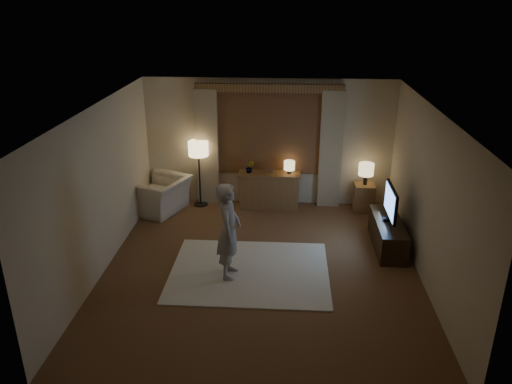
# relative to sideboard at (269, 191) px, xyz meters

# --- Properties ---
(room) EXTENTS (5.04, 5.54, 2.64)m
(room) POSITION_rel_sideboard_xyz_m (-0.03, -2.00, 0.98)
(room) COLOR brown
(room) RESTS_ON ground
(rug) EXTENTS (2.50, 2.00, 0.02)m
(rug) POSITION_rel_sideboard_xyz_m (-0.21, -2.62, -0.34)
(rug) COLOR #F2E4CB
(rug) RESTS_ON floor
(sideboard) EXTENTS (1.20, 0.40, 0.70)m
(sideboard) POSITION_rel_sideboard_xyz_m (0.00, 0.00, 0.00)
(sideboard) COLOR brown
(sideboard) RESTS_ON floor
(picture_frame) EXTENTS (0.16, 0.02, 0.20)m
(picture_frame) POSITION_rel_sideboard_xyz_m (0.00, 0.00, 0.45)
(picture_frame) COLOR brown
(picture_frame) RESTS_ON sideboard
(plant) EXTENTS (0.17, 0.13, 0.30)m
(plant) POSITION_rel_sideboard_xyz_m (-0.40, 0.00, 0.50)
(plant) COLOR #999999
(plant) RESTS_ON sideboard
(table_lamp_sideboard) EXTENTS (0.22, 0.22, 0.30)m
(table_lamp_sideboard) POSITION_rel_sideboard_xyz_m (0.40, 0.00, 0.55)
(table_lamp_sideboard) COLOR black
(table_lamp_sideboard) RESTS_ON sideboard
(floor_lamp) EXTENTS (0.40, 0.40, 1.37)m
(floor_lamp) POSITION_rel_sideboard_xyz_m (-1.43, 0.00, 0.80)
(floor_lamp) COLOR black
(floor_lamp) RESTS_ON floor
(armchair) EXTENTS (1.26, 1.34, 0.69)m
(armchair) POSITION_rel_sideboard_xyz_m (-2.18, -0.35, -0.00)
(armchair) COLOR beige
(armchair) RESTS_ON floor
(side_table) EXTENTS (0.40, 0.40, 0.56)m
(side_table) POSITION_rel_sideboard_xyz_m (1.92, -0.05, -0.07)
(side_table) COLOR brown
(side_table) RESTS_ON floor
(table_lamp_side) EXTENTS (0.30, 0.30, 0.44)m
(table_lamp_side) POSITION_rel_sideboard_xyz_m (1.92, -0.05, 0.52)
(table_lamp_side) COLOR black
(table_lamp_side) RESTS_ON side_table
(tv_stand) EXTENTS (0.45, 1.40, 0.50)m
(tv_stand) POSITION_rel_sideboard_xyz_m (2.12, -1.63, -0.10)
(tv_stand) COLOR black
(tv_stand) RESTS_ON floor
(tv) EXTENTS (0.21, 0.86, 0.62)m
(tv) POSITION_rel_sideboard_xyz_m (2.12, -1.63, 0.49)
(tv) COLOR black
(tv) RESTS_ON tv_stand
(person) EXTENTS (0.39, 0.57, 1.53)m
(person) POSITION_rel_sideboard_xyz_m (-0.51, -2.75, 0.44)
(person) COLOR gray
(person) RESTS_ON rug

